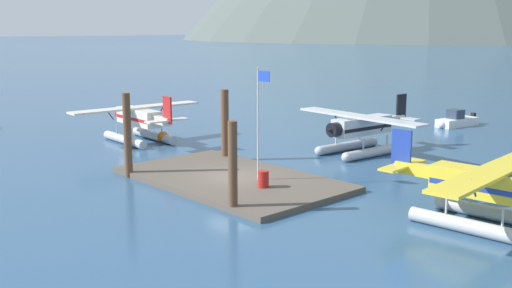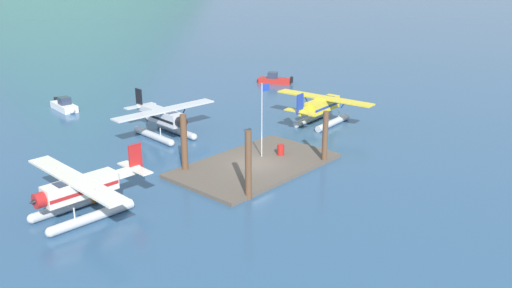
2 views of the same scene
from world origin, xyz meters
TOP-DOWN VIEW (x-y plane):
  - ground_plane at (0.00, 0.00)m, footprint 1200.00×1200.00m
  - dock_platform at (0.00, 0.00)m, footprint 13.06×7.62m
  - piling_near_left at (-4.78, -3.73)m, footprint 0.45×0.45m
  - piling_near_right at (4.39, -3.59)m, footprint 0.44×0.44m
  - piling_far_left at (-4.43, 3.25)m, footprint 0.50×0.50m
  - flagpole at (1.67, 0.63)m, footprint 0.95×0.10m
  - fuel_drum at (2.92, -0.25)m, footprint 0.62×0.62m
  - mooring_buoy at (-12.30, 3.65)m, footprint 0.86×0.86m
  - seaplane_silver_bow_centre at (0.26, 11.52)m, footprint 10.48×7.97m
  - seaplane_cream_port_fwd at (-13.78, 2.48)m, footprint 7.98×10.45m
  - seaplane_yellow_stbd_fwd at (13.48, 3.06)m, footprint 7.97×10.48m
  - boat_white_open_north at (-1.17, 27.04)m, footprint 2.06×4.87m

SIDE VIEW (x-z plane):
  - ground_plane at x=0.00m, z-range 0.00..0.00m
  - dock_platform at x=0.00m, z-range 0.00..0.30m
  - mooring_buoy at x=-12.30m, z-range 0.00..0.86m
  - boat_white_open_north at x=-1.17m, z-range -0.26..1.24m
  - fuel_drum at x=2.92m, z-range 0.30..1.18m
  - seaplane_silver_bow_centre at x=0.26m, z-range -0.34..3.50m
  - seaplane_cream_port_fwd at x=-13.78m, z-range -0.34..3.50m
  - seaplane_yellow_stbd_fwd at x=13.48m, z-range -0.34..3.50m
  - piling_near_right at x=4.39m, z-range 0.00..4.35m
  - piling_far_left at x=-4.43m, z-range 0.00..4.66m
  - piling_near_left at x=-4.78m, z-range 0.00..4.91m
  - flagpole at x=1.67m, z-range 1.04..7.22m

